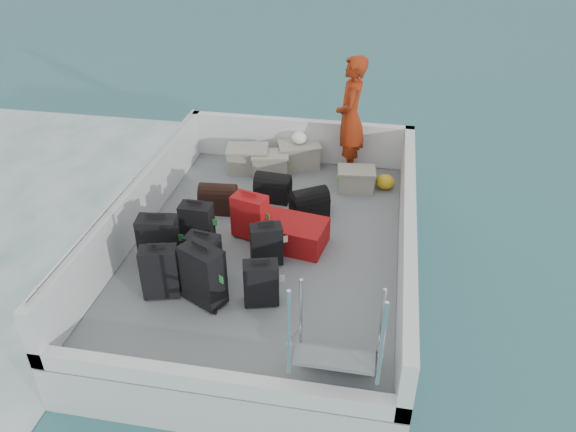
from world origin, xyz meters
name	(u,v)px	position (x,y,z in m)	size (l,w,h in m)	color
ground	(269,280)	(0.00, 0.00, 0.00)	(160.00, 160.00, 0.00)	#164B4E
ferry_hull	(268,262)	(0.00, 0.00, 0.30)	(3.60, 5.00, 0.60)	silver
deck	(268,243)	(0.00, 0.00, 0.61)	(3.30, 4.70, 0.02)	slate
deck_fittings	(290,235)	(0.35, -0.32, 0.99)	(3.60, 5.00, 0.90)	silver
suitcase_0	(160,272)	(-0.94, -1.23, 0.93)	(0.41, 0.23, 0.63)	black
suitcase_1	(159,243)	(-1.15, -0.72, 0.96)	(0.45, 0.26, 0.68)	black
suitcase_2	(197,225)	(-0.86, -0.19, 0.91)	(0.40, 0.24, 0.58)	black
suitcase_3	(203,276)	(-0.44, -1.25, 0.97)	(0.47, 0.27, 0.71)	black
suitcase_4	(204,257)	(-0.58, -0.82, 0.90)	(0.38, 0.22, 0.56)	black
suitcase_5	(250,217)	(-0.25, 0.09, 0.92)	(0.43, 0.26, 0.60)	#A50C18
suitcase_6	(261,284)	(0.18, -1.16, 0.89)	(0.38, 0.22, 0.53)	black
suitcase_7	(266,245)	(0.08, -0.44, 0.89)	(0.38, 0.21, 0.53)	black
suitcase_8	(292,233)	(0.31, 0.01, 0.79)	(0.56, 0.85, 0.34)	#A50C18
duffel_0	(218,201)	(-0.84, 0.64, 0.78)	(0.51, 0.30, 0.32)	black
duffel_1	(273,189)	(-0.16, 1.09, 0.78)	(0.50, 0.30, 0.32)	black
duffel_2	(310,205)	(0.43, 0.75, 0.78)	(0.49, 0.30, 0.32)	black
crate_0	(248,160)	(-0.73, 1.91, 0.80)	(0.60, 0.41, 0.36)	gray
crate_1	(270,164)	(-0.36, 1.86, 0.78)	(0.53, 0.37, 0.32)	gray
crate_2	(299,156)	(0.04, 2.20, 0.81)	(0.62, 0.42, 0.37)	gray
crate_3	(356,180)	(1.00, 1.59, 0.77)	(0.51, 0.35, 0.31)	gray
yellow_bag	(385,182)	(1.43, 1.70, 0.73)	(0.28, 0.26, 0.22)	gold
white_bag	(299,140)	(0.04, 2.20, 1.08)	(0.24, 0.24, 0.18)	white
passenger	(350,117)	(0.83, 2.11, 1.54)	(0.68, 0.44, 1.85)	red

